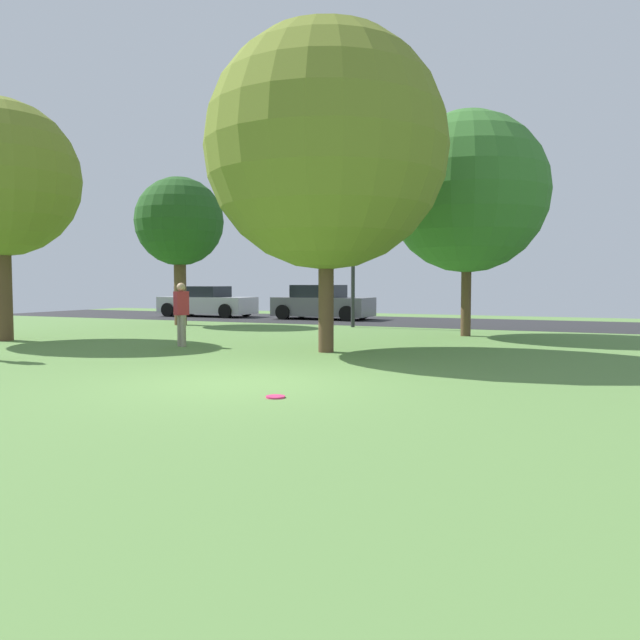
# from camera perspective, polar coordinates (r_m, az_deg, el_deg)

# --- Properties ---
(ground_plane) EXTENTS (44.00, 44.00, 0.00)m
(ground_plane) POSITION_cam_1_polar(r_m,az_deg,el_deg) (10.13, -6.95, -5.65)
(ground_plane) COLOR #5B8442
(road_strip) EXTENTS (44.00, 6.40, 0.01)m
(road_strip) POSITION_cam_1_polar(r_m,az_deg,el_deg) (25.17, 11.99, -0.24)
(road_strip) COLOR #28282B
(road_strip) RESTS_ON ground_plane
(maple_tree_far) EXTENTS (4.72, 4.72, 6.60)m
(maple_tree_far) POSITION_cam_1_polar(r_m,az_deg,el_deg) (19.21, 13.32, 11.26)
(maple_tree_far) COLOR brown
(maple_tree_far) RESTS_ON ground_plane
(oak_tree_left) EXTENTS (3.27, 3.27, 5.49)m
(oak_tree_left) POSITION_cam_1_polar(r_m,az_deg,el_deg) (24.00, -12.73, 8.69)
(oak_tree_left) COLOR brown
(oak_tree_left) RESTS_ON ground_plane
(oak_tree_right) EXTENTS (5.48, 5.48, 7.36)m
(oak_tree_right) POSITION_cam_1_polar(r_m,az_deg,el_deg) (14.56, 0.56, 15.43)
(oak_tree_right) COLOR brown
(oak_tree_right) RESTS_ON ground_plane
(person_thrower) EXTENTS (0.34, 0.38, 1.59)m
(person_thrower) POSITION_cam_1_polar(r_m,az_deg,el_deg) (15.90, -12.54, 0.75)
(person_thrower) COLOR gray
(person_thrower) RESTS_ON ground_plane
(frisbee_disc) EXTENTS (0.27, 0.27, 0.03)m
(frisbee_disc) POSITION_cam_1_polar(r_m,az_deg,el_deg) (8.74, -4.09, -7.01)
(frisbee_disc) COLOR #EA2D6B
(frisbee_disc) RESTS_ON ground_plane
(parked_car_silver) EXTENTS (4.46, 2.01, 1.41)m
(parked_car_silver) POSITION_cam_1_polar(r_m,az_deg,el_deg) (29.57, -10.33, 1.58)
(parked_car_silver) COLOR #B7B7BC
(parked_car_silver) RESTS_ON ground_plane
(parked_car_grey) EXTENTS (4.18, 2.11, 1.48)m
(parked_car_grey) POSITION_cam_1_polar(r_m,az_deg,el_deg) (26.91, 0.21, 1.51)
(parked_car_grey) COLOR slate
(parked_car_grey) RESTS_ON ground_plane
(street_lamp_post) EXTENTS (0.14, 0.14, 4.50)m
(street_lamp_post) POSITION_cam_1_polar(r_m,az_deg,el_deg) (22.25, 3.03, 5.14)
(street_lamp_post) COLOR #2D2D33
(street_lamp_post) RESTS_ON ground_plane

